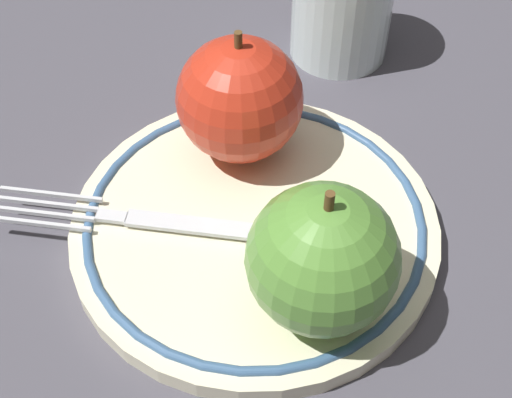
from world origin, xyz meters
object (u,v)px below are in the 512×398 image
(plate, at_px, (256,228))
(apple_second_whole, at_px, (240,99))
(fork, at_px, (151,221))
(apple_red_whole, at_px, (323,259))
(drinking_glass, at_px, (342,2))

(plate, bearing_deg, apple_second_whole, -99.39)
(fork, bearing_deg, apple_red_whole, 158.31)
(apple_red_whole, xyz_separation_m, fork, (0.08, -0.09, -0.04))
(plate, distance_m, fork, 0.07)
(apple_second_whole, distance_m, drinking_glass, 0.15)
(apple_red_whole, distance_m, apple_second_whole, 0.13)
(apple_red_whole, xyz_separation_m, drinking_glass, (-0.11, -0.23, -0.01))
(plate, relative_size, fork, 1.28)
(apple_red_whole, relative_size, apple_second_whole, 1.00)
(plate, xyz_separation_m, fork, (0.06, -0.02, 0.01))
(apple_second_whole, relative_size, fork, 0.51)
(apple_second_whole, xyz_separation_m, drinking_glass, (-0.11, -0.10, -0.01))
(plate, distance_m, apple_second_whole, 0.08)
(apple_second_whole, distance_m, fork, 0.09)
(plate, bearing_deg, apple_red_whole, 101.77)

